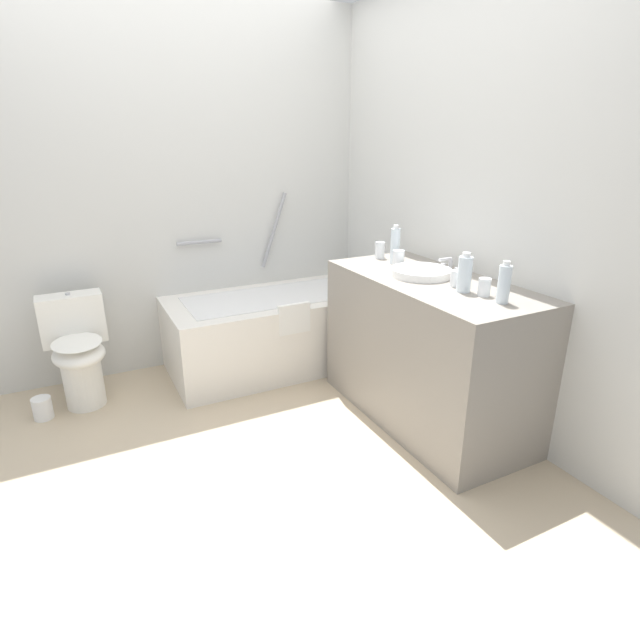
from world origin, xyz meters
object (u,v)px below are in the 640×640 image
bathtub (274,329)px  drinking_glass_0 (484,287)px  drinking_glass_1 (380,250)px  sink_basin (421,272)px  sink_faucet (449,266)px  drinking_glass_2 (457,278)px  water_bottle_2 (465,274)px  toilet (78,349)px  toilet_paper_roll (42,408)px  drinking_glass_3 (398,259)px  water_bottle_0 (395,246)px  water_bottle_1 (504,284)px

bathtub → drinking_glass_0: (0.54, -1.45, 0.61)m
bathtub → drinking_glass_1: bearing=-44.2°
sink_basin → sink_faucet: size_ratio=2.21×
drinking_glass_2 → water_bottle_2: bearing=-111.2°
bathtub → water_bottle_2: 1.58m
toilet → sink_basin: (1.78, -1.03, 0.52)m
toilet_paper_roll → drinking_glass_0: bearing=-33.5°
drinking_glass_3 → toilet_paper_roll: 2.30m
bathtub → sink_faucet: bathtub is taller
toilet → toilet_paper_roll: (-0.24, -0.11, -0.29)m
water_bottle_2 → drinking_glass_3: size_ratio=1.96×
water_bottle_0 → water_bottle_1: 0.88m
toilet → drinking_glass_3: bearing=64.4°
water_bottle_1 → drinking_glass_1: (0.00, 1.04, -0.04)m
toilet → water_bottle_1: size_ratio=3.42×
drinking_glass_2 → toilet_paper_roll: (-2.06, 1.18, -0.83)m
toilet → water_bottle_2: size_ratio=3.43×
water_bottle_2 → drinking_glass_2: water_bottle_2 is taller
water_bottle_2 → sink_faucet: bearing=59.4°
water_bottle_1 → drinking_glass_2: 0.32m
sink_basin → drinking_glass_0: size_ratio=3.82×
drinking_glass_0 → water_bottle_1: bearing=-91.9°
drinking_glass_1 → drinking_glass_2: bearing=-90.4°
sink_basin → drinking_glass_2: bearing=-83.0°
water_bottle_0 → drinking_glass_3: 0.11m
sink_basin → sink_faucet: 0.20m
drinking_glass_0 → bathtub: bearing=110.5°
sink_faucet → water_bottle_2: 0.40m
sink_basin → water_bottle_1: (0.03, -0.57, 0.07)m
sink_faucet → drinking_glass_3: bearing=131.0°
toilet_paper_roll → toilet: bearing=25.3°
water_bottle_1 → drinking_glass_3: size_ratio=1.96×
water_bottle_1 → drinking_glass_3: bearing=92.0°
water_bottle_0 → toilet_paper_roll: (-2.06, 0.61, -0.90)m
drinking_glass_1 → drinking_glass_3: size_ratio=1.03×
bathtub → water_bottle_0: bathtub is taller
drinking_glass_1 → drinking_glass_3: 0.25m
water_bottle_1 → toilet_paper_roll: (-2.06, 1.49, -0.88)m
drinking_glass_2 → drinking_glass_3: drinking_glass_3 is taller
bathtub → sink_basin: size_ratio=4.38×
drinking_glass_0 → drinking_glass_1: bearing=90.0°
sink_basin → drinking_glass_1: 0.48m
water_bottle_0 → drinking_glass_0: bearing=-90.2°
toilet → drinking_glass_3: 2.04m
sink_faucet → drinking_glass_1: bearing=108.9°
drinking_glass_1 → drinking_glass_2: drinking_glass_1 is taller
drinking_glass_0 → drinking_glass_1: drinking_glass_1 is taller
water_bottle_1 → drinking_glass_0: bearing=88.1°
water_bottle_0 → drinking_glass_0: water_bottle_0 is taller
bathtub → drinking_glass_0: size_ratio=16.70×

